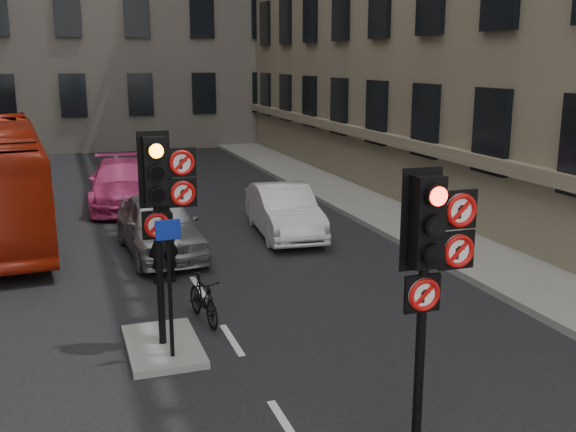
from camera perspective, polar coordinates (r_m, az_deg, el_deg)
pavement_right at (r=20.82m, az=9.91°, el=-0.19°), size 3.00×50.00×0.16m
centre_island at (r=11.83m, az=-10.52°, el=-10.77°), size 1.20×2.00×0.12m
signal_near at (r=8.19m, az=12.05°, el=-2.94°), size 0.91×0.40×3.58m
signal_far at (r=11.04m, az=-10.65°, el=1.91°), size 0.91×0.40×3.58m
car_silver at (r=17.23m, az=-10.81°, el=-0.74°), size 1.98×4.47×1.49m
car_white at (r=18.73m, az=-0.35°, el=0.45°), size 1.84×4.34×1.39m
car_pink at (r=23.16m, az=-13.84°, el=2.68°), size 2.52×5.38×1.52m
motorcycle at (r=12.74m, az=-7.18°, el=-6.99°), size 0.62×1.53×0.90m
motorcyclist at (r=14.93m, az=-10.58°, el=-1.94°), size 0.81×0.63×1.97m
info_sign at (r=10.76m, az=-10.02°, el=-4.47°), size 0.39×0.12×2.28m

